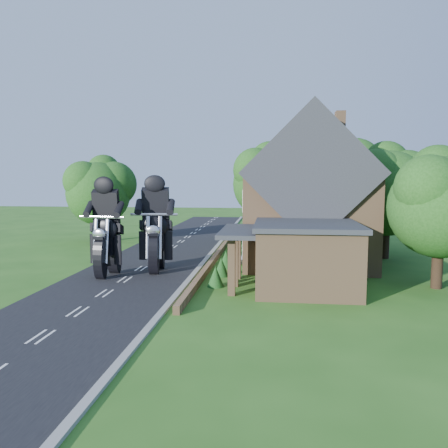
# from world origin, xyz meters

# --- Properties ---
(ground) EXTENTS (120.00, 120.00, 0.00)m
(ground) POSITION_xyz_m (0.00, 0.00, 0.00)
(ground) COLOR #285919
(ground) RESTS_ON ground
(road) EXTENTS (7.00, 80.00, 0.02)m
(road) POSITION_xyz_m (0.00, 0.00, 0.01)
(road) COLOR black
(road) RESTS_ON ground
(kerb) EXTENTS (0.30, 80.00, 0.12)m
(kerb) POSITION_xyz_m (3.65, 0.00, 0.06)
(kerb) COLOR gray
(kerb) RESTS_ON ground
(garden_wall) EXTENTS (0.30, 22.00, 0.40)m
(garden_wall) POSITION_xyz_m (4.30, 5.00, 0.20)
(garden_wall) COLOR #8E6A48
(garden_wall) RESTS_ON ground
(house) EXTENTS (9.54, 8.64, 10.24)m
(house) POSITION_xyz_m (10.49, 6.00, 4.34)
(house) COLOR #8E6A48
(house) RESTS_ON ground
(annex) EXTENTS (7.05, 5.94, 3.44)m
(annex) POSITION_xyz_m (9.87, -0.80, 1.77)
(annex) COLOR #8E6A48
(annex) RESTS_ON ground
(tree_annex_side) EXTENTS (5.64, 5.20, 7.48)m
(tree_annex_side) POSITION_xyz_m (17.13, 0.10, 4.69)
(tree_annex_side) COLOR black
(tree_annex_side) RESTS_ON ground
(tree_house_right) EXTENTS (6.51, 6.00, 8.40)m
(tree_house_right) POSITION_xyz_m (16.65, 8.62, 5.19)
(tree_house_right) COLOR black
(tree_house_right) RESTS_ON ground
(tree_behind_house) EXTENTS (7.81, 7.20, 10.08)m
(tree_behind_house) POSITION_xyz_m (14.18, 16.14, 6.23)
(tree_behind_house) COLOR black
(tree_behind_house) RESTS_ON ground
(tree_behind_left) EXTENTS (6.94, 6.40, 9.16)m
(tree_behind_left) POSITION_xyz_m (8.16, 17.13, 5.73)
(tree_behind_left) COLOR black
(tree_behind_left) RESTS_ON ground
(tree_far_road) EXTENTS (6.08, 5.60, 7.84)m
(tree_far_road) POSITION_xyz_m (-6.86, 14.11, 4.84)
(tree_far_road) COLOR black
(tree_far_road) RESTS_ON ground
(shrub_a) EXTENTS (0.90, 0.90, 1.10)m
(shrub_a) POSITION_xyz_m (5.30, -1.00, 0.55)
(shrub_a) COLOR #123B13
(shrub_a) RESTS_ON ground
(shrub_b) EXTENTS (0.90, 0.90, 1.10)m
(shrub_b) POSITION_xyz_m (5.30, 1.50, 0.55)
(shrub_b) COLOR #123B13
(shrub_b) RESTS_ON ground
(shrub_c) EXTENTS (0.90, 0.90, 1.10)m
(shrub_c) POSITION_xyz_m (5.30, 4.00, 0.55)
(shrub_c) COLOR #123B13
(shrub_c) RESTS_ON ground
(shrub_d) EXTENTS (0.90, 0.90, 1.10)m
(shrub_d) POSITION_xyz_m (5.30, 9.00, 0.55)
(shrub_d) COLOR #123B13
(shrub_d) RESTS_ON ground
(shrub_e) EXTENTS (0.90, 0.90, 1.10)m
(shrub_e) POSITION_xyz_m (5.30, 11.50, 0.55)
(shrub_e) COLOR #123B13
(shrub_e) RESTS_ON ground
(shrub_f) EXTENTS (0.90, 0.90, 1.10)m
(shrub_f) POSITION_xyz_m (5.30, 14.00, 0.55)
(shrub_f) COLOR #123B13
(shrub_f) RESTS_ON ground
(motorcycle_lead) EXTENTS (0.62, 1.93, 1.76)m
(motorcycle_lead) POSITION_xyz_m (1.22, 2.25, 0.88)
(motorcycle_lead) COLOR black
(motorcycle_lead) RESTS_ON ground
(motorcycle_follow) EXTENTS (0.71, 1.91, 1.74)m
(motorcycle_follow) POSITION_xyz_m (-1.28, 0.70, 0.87)
(motorcycle_follow) COLOR black
(motorcycle_follow) RESTS_ON ground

